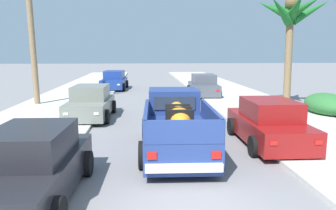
% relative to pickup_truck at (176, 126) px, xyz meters
% --- Properties ---
extents(sidewalk_left, '(4.99, 60.00, 0.12)m').
position_rel_pickup_truck_xyz_m(sidewalk_left, '(-5.68, 7.36, -0.75)').
color(sidewalk_left, beige).
rests_on(sidewalk_left, ground).
extents(sidewalk_right, '(4.99, 60.00, 0.12)m').
position_rel_pickup_truck_xyz_m(sidewalk_right, '(5.26, 7.36, -0.75)').
color(sidewalk_right, beige).
rests_on(sidewalk_right, ground).
extents(curb_left, '(0.16, 60.00, 0.10)m').
position_rel_pickup_truck_xyz_m(curb_left, '(-4.58, 7.36, -0.76)').
color(curb_left, silver).
rests_on(curb_left, ground).
extents(curb_right, '(0.16, 60.00, 0.10)m').
position_rel_pickup_truck_xyz_m(curb_right, '(4.16, 7.36, -0.76)').
color(curb_right, silver).
rests_on(curb_right, ground).
extents(pickup_truck, '(2.34, 5.27, 1.80)m').
position_rel_pickup_truck_xyz_m(pickup_truck, '(0.00, 0.00, 0.00)').
color(pickup_truck, navy).
rests_on(pickup_truck, ground).
extents(car_left_near, '(2.14, 4.31, 1.54)m').
position_rel_pickup_truck_xyz_m(car_left_near, '(-3.41, -3.16, -0.10)').
color(car_left_near, black).
rests_on(car_left_near, ground).
extents(car_right_near, '(2.17, 4.32, 1.54)m').
position_rel_pickup_truck_xyz_m(car_right_near, '(3.21, 12.50, -0.10)').
color(car_right_near, '#474C56').
rests_on(car_right_near, ground).
extents(car_left_mid, '(2.12, 4.30, 1.54)m').
position_rel_pickup_truck_xyz_m(car_left_mid, '(-3.49, 5.42, -0.10)').
color(car_left_mid, slate).
rests_on(car_left_mid, ground).
extents(car_right_mid, '(2.19, 4.33, 1.54)m').
position_rel_pickup_truck_xyz_m(car_right_mid, '(-3.38, 17.16, -0.10)').
color(car_right_mid, navy).
rests_on(car_right_mid, ground).
extents(car_left_far, '(2.07, 4.28, 1.54)m').
position_rel_pickup_truck_xyz_m(car_left_far, '(3.18, 0.48, -0.10)').
color(car_left_far, maroon).
rests_on(car_left_far, ground).
extents(palm_tree_right_fore, '(3.95, 3.88, 6.04)m').
position_rel_pickup_truck_xyz_m(palm_tree_right_fore, '(6.96, 7.48, 4.16)').
color(palm_tree_right_fore, brown).
rests_on(palm_tree_right_fore, ground).
extents(hedge_bush, '(1.80, 2.80, 1.10)m').
position_rel_pickup_truck_xyz_m(hedge_bush, '(7.94, 5.16, -0.26)').
color(hedge_bush, '#2D6B33').
rests_on(hedge_bush, ground).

